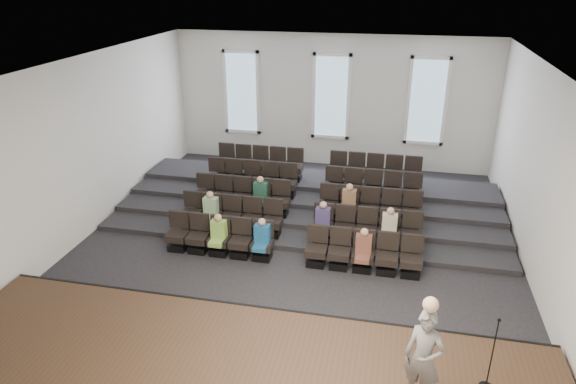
# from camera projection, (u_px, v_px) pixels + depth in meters

# --- Properties ---
(ground) EXTENTS (14.00, 14.00, 0.00)m
(ground) POSITION_uv_depth(u_px,v_px,m) (293.00, 251.00, 14.11)
(ground) COLOR black
(ground) RESTS_ON ground
(ceiling) EXTENTS (12.00, 14.00, 0.02)m
(ceiling) POSITION_uv_depth(u_px,v_px,m) (294.00, 66.00, 12.11)
(ceiling) COLOR white
(ceiling) RESTS_ON ground
(wall_back) EXTENTS (12.00, 0.04, 5.00)m
(wall_back) POSITION_uv_depth(u_px,v_px,m) (331.00, 102.00, 19.40)
(wall_back) COLOR silver
(wall_back) RESTS_ON ground
(wall_front) EXTENTS (12.00, 0.04, 5.00)m
(wall_front) POSITION_uv_depth(u_px,v_px,m) (188.00, 347.00, 6.82)
(wall_front) COLOR silver
(wall_front) RESTS_ON ground
(wall_left) EXTENTS (0.04, 14.00, 5.00)m
(wall_left) POSITION_uv_depth(u_px,v_px,m) (82.00, 149.00, 14.28)
(wall_left) COLOR silver
(wall_left) RESTS_ON ground
(wall_right) EXTENTS (0.04, 14.00, 5.00)m
(wall_right) POSITION_uv_depth(u_px,v_px,m) (547.00, 185.00, 11.94)
(wall_right) COLOR silver
(wall_right) RESTS_ON ground
(stage) EXTENTS (11.80, 3.60, 0.50)m
(stage) POSITION_uv_depth(u_px,v_px,m) (238.00, 375.00, 9.44)
(stage) COLOR #3E261A
(stage) RESTS_ON ground
(stage_lip) EXTENTS (11.80, 0.06, 0.52)m
(stage_lip) POSITION_uv_depth(u_px,v_px,m) (262.00, 317.00, 11.03)
(stage_lip) COLOR black
(stage_lip) RESTS_ON ground
(risers) EXTENTS (11.80, 4.80, 0.60)m
(risers) POSITION_uv_depth(u_px,v_px,m) (313.00, 198.00, 16.87)
(risers) COLOR black
(risers) RESTS_ON ground
(seating_rows) EXTENTS (6.80, 4.70, 1.67)m
(seating_rows) POSITION_uv_depth(u_px,v_px,m) (304.00, 205.00, 15.22)
(seating_rows) COLOR black
(seating_rows) RESTS_ON ground
(windows) EXTENTS (8.44, 0.10, 3.24)m
(windows) POSITION_uv_depth(u_px,v_px,m) (331.00, 97.00, 19.26)
(windows) COLOR white
(windows) RESTS_ON wall_back
(audience) EXTENTS (5.45, 2.64, 1.10)m
(audience) POSITION_uv_depth(u_px,v_px,m) (296.00, 219.00, 14.07)
(audience) COLOR #81B147
(audience) RESTS_ON seating_rows
(speaker) EXTENTS (0.76, 0.65, 1.77)m
(speaker) POSITION_uv_depth(u_px,v_px,m) (424.00, 358.00, 8.23)
(speaker) COLOR slate
(speaker) RESTS_ON stage
(mic_stand) EXTENTS (0.24, 0.24, 1.45)m
(mic_stand) POSITION_uv_depth(u_px,v_px,m) (490.00, 367.00, 8.67)
(mic_stand) COLOR black
(mic_stand) RESTS_ON stage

